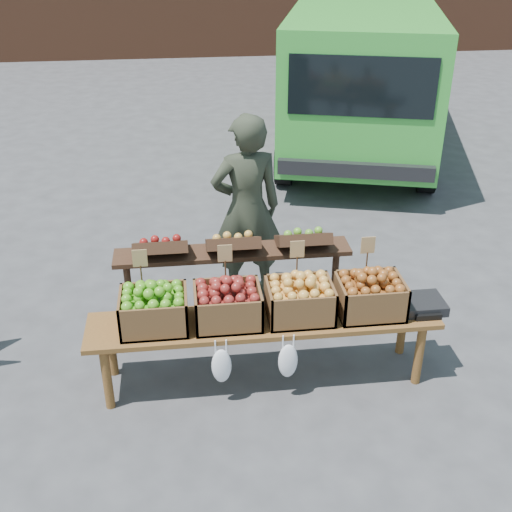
{
  "coord_description": "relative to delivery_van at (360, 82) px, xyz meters",
  "views": [
    {
      "loc": [
        -0.07,
        -3.76,
        3.34
      ],
      "look_at": [
        0.48,
        0.79,
        0.85
      ],
      "focal_mm": 45.0,
      "sensor_mm": 36.0,
      "label": 1
    }
  ],
  "objects": [
    {
      "name": "ground",
      "position": [
        -2.62,
        -5.58,
        -1.07
      ],
      "size": [
        80.0,
        80.0,
        0.0
      ],
      "primitive_type": "plane",
      "color": "#414043"
    },
    {
      "name": "delivery_van",
      "position": [
        0.0,
        0.0,
        0.0
      ],
      "size": [
        3.39,
        5.19,
        2.14
      ],
      "primitive_type": null,
      "rotation": [
        0.0,
        0.0,
        -0.27
      ],
      "color": "green",
      "rests_on": "ground"
    },
    {
      "name": "vendor",
      "position": [
        -2.13,
        -3.97,
        -0.17
      ],
      "size": [
        0.71,
        0.51,
        1.8
      ],
      "primitive_type": "imported",
      "rotation": [
        0.0,
        0.0,
        3.27
      ],
      "color": "#2C3124",
      "rests_on": "ground"
    },
    {
      "name": "back_table",
      "position": [
        -2.31,
        -4.57,
        -0.55
      ],
      "size": [
        2.1,
        0.44,
        1.04
      ],
      "primitive_type": null,
      "color": "#362114",
      "rests_on": "ground"
    },
    {
      "name": "display_bench",
      "position": [
        -2.14,
        -5.29,
        -0.78
      ],
      "size": [
        2.7,
        0.56,
        0.57
      ],
      "primitive_type": null,
      "color": "brown",
      "rests_on": "ground"
    },
    {
      "name": "crate_golden_apples",
      "position": [
        -2.97,
        -5.29,
        -0.36
      ],
      "size": [
        0.5,
        0.4,
        0.28
      ],
      "primitive_type": null,
      "color": "#3D8B1D",
      "rests_on": "display_bench"
    },
    {
      "name": "crate_russet_pears",
      "position": [
        -2.42,
        -5.29,
        -0.36
      ],
      "size": [
        0.5,
        0.4,
        0.28
      ],
      "primitive_type": null,
      "color": "maroon",
      "rests_on": "display_bench"
    },
    {
      "name": "crate_red_apples",
      "position": [
        -1.87,
        -5.29,
        -0.36
      ],
      "size": [
        0.5,
        0.4,
        0.28
      ],
      "primitive_type": null,
      "color": "gold",
      "rests_on": "display_bench"
    },
    {
      "name": "crate_green_apples",
      "position": [
        -1.32,
        -5.29,
        -0.36
      ],
      "size": [
        0.5,
        0.4,
        0.28
      ],
      "primitive_type": null,
      "color": "#985F2D",
      "rests_on": "display_bench"
    },
    {
      "name": "weighing_scale",
      "position": [
        -0.89,
        -5.29,
        -0.46
      ],
      "size": [
        0.34,
        0.3,
        0.08
      ],
      "primitive_type": "cube",
      "color": "black",
      "rests_on": "display_bench"
    }
  ]
}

